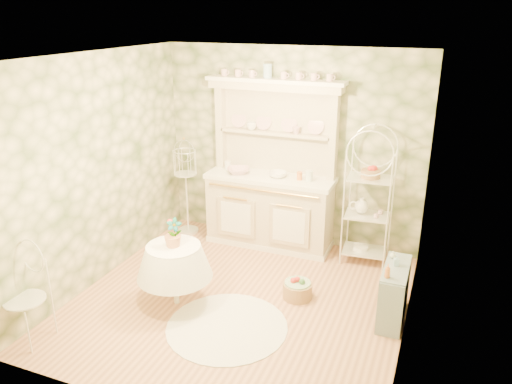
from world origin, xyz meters
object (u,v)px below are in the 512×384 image
at_px(round_table, 175,271).
at_px(cafe_chair, 25,302).
at_px(side_shelf, 394,293).
at_px(kitchen_dresser, 270,166).
at_px(birdcage_stand, 186,185).
at_px(floor_basket, 297,289).
at_px(bakers_rack, 368,201).

relative_size(round_table, cafe_chair, 0.93).
distance_m(side_shelf, cafe_chair, 3.75).
xyz_separation_m(kitchen_dresser, cafe_chair, (-1.48, -2.94, -0.71)).
xyz_separation_m(round_table, birdcage_stand, (-0.82, 1.75, 0.34)).
relative_size(cafe_chair, birdcage_stand, 0.58).
height_order(kitchen_dresser, round_table, kitchen_dresser).
bearing_deg(kitchen_dresser, birdcage_stand, -176.47).
bearing_deg(floor_basket, cafe_chair, -142.73).
relative_size(kitchen_dresser, cafe_chair, 2.66).
relative_size(round_table, floor_basket, 2.40).
bearing_deg(side_shelf, bakers_rack, 114.27).
bearing_deg(side_shelf, round_table, -164.55).
relative_size(bakers_rack, side_shelf, 2.38).
relative_size(kitchen_dresser, side_shelf, 3.22).
xyz_separation_m(cafe_chair, floor_basket, (2.27, 1.73, -0.32)).
height_order(bakers_rack, birdcage_stand, bakers_rack).
bearing_deg(side_shelf, floor_basket, 179.97).
bearing_deg(birdcage_stand, round_table, -65.00).
bearing_deg(kitchen_dresser, side_shelf, -33.62).
bearing_deg(kitchen_dresser, floor_basket, -56.94).
height_order(bakers_rack, cafe_chair, bakers_rack).
bearing_deg(floor_basket, kitchen_dresser, 123.06).
height_order(round_table, floor_basket, round_table).
bearing_deg(round_table, bakers_rack, 45.02).
distance_m(bakers_rack, cafe_chair, 4.07).
xyz_separation_m(round_table, floor_basket, (1.24, 0.61, -0.29)).
distance_m(cafe_chair, floor_basket, 2.87).
distance_m(kitchen_dresser, bakers_rack, 1.38).
height_order(kitchen_dresser, cafe_chair, kitchen_dresser).
bearing_deg(cafe_chair, kitchen_dresser, 71.63).
bearing_deg(birdcage_stand, bakers_rack, 0.94).
distance_m(bakers_rack, side_shelf, 1.41).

